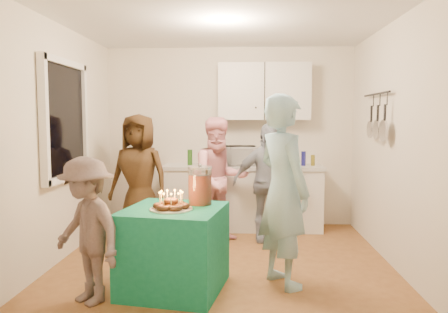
{
  "coord_description": "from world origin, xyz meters",
  "views": [
    {
      "loc": [
        0.24,
        -4.45,
        1.57
      ],
      "look_at": [
        0.0,
        0.35,
        1.15
      ],
      "focal_mm": 35.0,
      "sensor_mm": 36.0,
      "label": 1
    }
  ],
  "objects_px": {
    "woman_back_left": "(139,177)",
    "child_near_left": "(87,231)",
    "counter": "(243,199)",
    "man_birthday": "(283,191)",
    "woman_back_right": "(267,182)",
    "party_table": "(174,249)",
    "punch_jar": "(200,186)",
    "microwave": "(238,156)",
    "woman_back_center": "(220,180)"
  },
  "relations": [
    {
      "from": "woman_back_left",
      "to": "child_near_left",
      "type": "height_order",
      "value": "woman_back_left"
    },
    {
      "from": "woman_back_left",
      "to": "child_near_left",
      "type": "xyz_separation_m",
      "value": [
        0.05,
        -2.03,
        -0.19
      ]
    },
    {
      "from": "counter",
      "to": "man_birthday",
      "type": "xyz_separation_m",
      "value": [
        0.39,
        -2.09,
        0.47
      ]
    },
    {
      "from": "counter",
      "to": "woman_back_right",
      "type": "height_order",
      "value": "woman_back_right"
    },
    {
      "from": "party_table",
      "to": "punch_jar",
      "type": "height_order",
      "value": "punch_jar"
    },
    {
      "from": "microwave",
      "to": "woman_back_center",
      "type": "distance_m",
      "value": 0.73
    },
    {
      "from": "woman_back_left",
      "to": "child_near_left",
      "type": "distance_m",
      "value": 2.04
    },
    {
      "from": "counter",
      "to": "punch_jar",
      "type": "height_order",
      "value": "punch_jar"
    },
    {
      "from": "child_near_left",
      "to": "woman_back_right",
      "type": "bearing_deg",
      "value": 88.0
    },
    {
      "from": "woman_back_left",
      "to": "woman_back_right",
      "type": "distance_m",
      "value": 1.66
    },
    {
      "from": "woman_back_left",
      "to": "punch_jar",
      "type": "bearing_deg",
      "value": -46.34
    },
    {
      "from": "counter",
      "to": "man_birthday",
      "type": "relative_size",
      "value": 1.23
    },
    {
      "from": "microwave",
      "to": "woman_back_right",
      "type": "bearing_deg",
      "value": -60.92
    },
    {
      "from": "man_birthday",
      "to": "party_table",
      "type": "bearing_deg",
      "value": 70.5
    },
    {
      "from": "punch_jar",
      "to": "child_near_left",
      "type": "height_order",
      "value": "child_near_left"
    },
    {
      "from": "party_table",
      "to": "woman_back_right",
      "type": "relative_size",
      "value": 0.56
    },
    {
      "from": "microwave",
      "to": "punch_jar",
      "type": "height_order",
      "value": "microwave"
    },
    {
      "from": "microwave",
      "to": "woman_back_right",
      "type": "height_order",
      "value": "woman_back_right"
    },
    {
      "from": "microwave",
      "to": "woman_back_center",
      "type": "xyz_separation_m",
      "value": [
        -0.23,
        -0.65,
        -0.25
      ]
    },
    {
      "from": "woman_back_right",
      "to": "punch_jar",
      "type": "bearing_deg",
      "value": -124.12
    },
    {
      "from": "man_birthday",
      "to": "woman_back_center",
      "type": "bearing_deg",
      "value": -4.7
    },
    {
      "from": "man_birthday",
      "to": "punch_jar",
      "type": "bearing_deg",
      "value": 59.93
    },
    {
      "from": "woman_back_center",
      "to": "party_table",
      "type": "bearing_deg",
      "value": -124.31
    },
    {
      "from": "counter",
      "to": "child_near_left",
      "type": "relative_size",
      "value": 1.76
    },
    {
      "from": "child_near_left",
      "to": "counter",
      "type": "bearing_deg",
      "value": 100.3
    },
    {
      "from": "party_table",
      "to": "woman_back_left",
      "type": "distance_m",
      "value": 1.91
    },
    {
      "from": "woman_back_left",
      "to": "woman_back_right",
      "type": "relative_size",
      "value": 1.08
    },
    {
      "from": "counter",
      "to": "woman_back_center",
      "type": "bearing_deg",
      "value": -114.15
    },
    {
      "from": "woman_back_center",
      "to": "child_near_left",
      "type": "xyz_separation_m",
      "value": [
        -1.01,
        -1.95,
        -0.17
      ]
    },
    {
      "from": "woman_back_center",
      "to": "child_near_left",
      "type": "relative_size",
      "value": 1.27
    },
    {
      "from": "woman_back_right",
      "to": "child_near_left",
      "type": "distance_m",
      "value": 2.57
    },
    {
      "from": "punch_jar",
      "to": "child_near_left",
      "type": "bearing_deg",
      "value": -151.13
    },
    {
      "from": "woman_back_left",
      "to": "woman_back_center",
      "type": "xyz_separation_m",
      "value": [
        1.06,
        -0.08,
        -0.02
      ]
    },
    {
      "from": "microwave",
      "to": "man_birthday",
      "type": "relative_size",
      "value": 0.27
    },
    {
      "from": "party_table",
      "to": "child_near_left",
      "type": "bearing_deg",
      "value": -155.41
    },
    {
      "from": "woman_back_left",
      "to": "woman_back_center",
      "type": "relative_size",
      "value": 1.02
    },
    {
      "from": "counter",
      "to": "man_birthday",
      "type": "distance_m",
      "value": 2.18
    },
    {
      "from": "woman_back_right",
      "to": "man_birthday",
      "type": "bearing_deg",
      "value": -95.97
    },
    {
      "from": "man_birthday",
      "to": "woman_back_right",
      "type": "xyz_separation_m",
      "value": [
        -0.08,
        1.5,
        -0.14
      ]
    },
    {
      "from": "man_birthday",
      "to": "child_near_left",
      "type": "bearing_deg",
      "value": 76.54
    },
    {
      "from": "microwave",
      "to": "party_table",
      "type": "bearing_deg",
      "value": -106.86
    },
    {
      "from": "man_birthday",
      "to": "woman_back_right",
      "type": "relative_size",
      "value": 1.19
    },
    {
      "from": "counter",
      "to": "woman_back_left",
      "type": "xyz_separation_m",
      "value": [
        -1.35,
        -0.56,
        0.38
      ]
    },
    {
      "from": "party_table",
      "to": "counter",
      "type": "bearing_deg",
      "value": 74.98
    },
    {
      "from": "punch_jar",
      "to": "woman_back_right",
      "type": "bearing_deg",
      "value": 64.79
    },
    {
      "from": "counter",
      "to": "child_near_left",
      "type": "distance_m",
      "value": 2.91
    },
    {
      "from": "counter",
      "to": "punch_jar",
      "type": "bearing_deg",
      "value": -100.58
    },
    {
      "from": "punch_jar",
      "to": "woman_back_left",
      "type": "bearing_deg",
      "value": 122.11
    },
    {
      "from": "woman_back_left",
      "to": "counter",
      "type": "bearing_deg",
      "value": 34.25
    },
    {
      "from": "party_table",
      "to": "child_near_left",
      "type": "relative_size",
      "value": 0.68
    }
  ]
}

